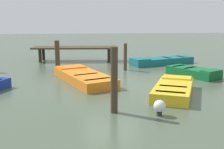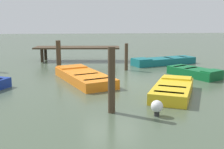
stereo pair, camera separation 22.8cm
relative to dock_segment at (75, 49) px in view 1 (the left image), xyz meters
name	(u,v)px [view 1 (the left image)]	position (x,y,z in m)	size (l,w,h in m)	color
ground_plane	(112,82)	(1.74, -6.54, -0.83)	(80.00, 80.00, 0.00)	#475642
dock_segment	(75,49)	(0.00, 0.00, 0.00)	(5.73, 1.93, 0.95)	#423323
rowboat_green	(193,72)	(5.91, -5.68, -0.62)	(2.26, 2.81, 0.46)	#0F602D
rowboat_teal	(162,61)	(5.38, -1.96, -0.62)	(4.28, 2.41, 0.46)	#14666B
rowboat_orange	(83,77)	(0.45, -6.23, -0.62)	(2.92, 4.39, 0.46)	orange
rowboat_yellow	(174,89)	(3.80, -8.90, -0.62)	(2.46, 3.35, 0.46)	gold
mooring_piling_near_right	(114,80)	(1.34, -10.63, 0.18)	(0.22, 0.22, 2.02)	#423323
mooring_piling_mid_left	(125,57)	(2.79, -3.70, -0.09)	(0.18, 0.18, 1.48)	#423323
mooring_piling_far_left	(57,55)	(-0.93, -3.22, -0.01)	(0.26, 0.26, 1.64)	#423323
marker_buoy	(160,106)	(2.64, -11.07, -0.55)	(0.36, 0.36, 0.48)	#262626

